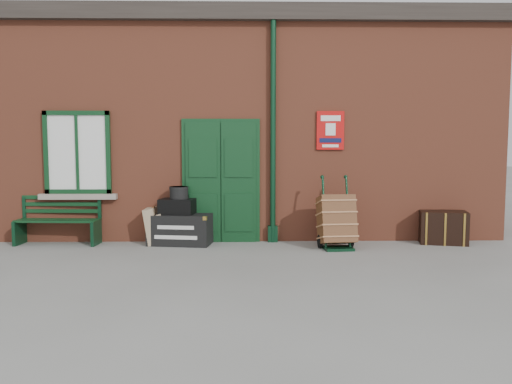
{
  "coord_description": "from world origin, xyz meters",
  "views": [
    {
      "loc": [
        0.18,
        -7.66,
        1.72
      ],
      "look_at": [
        0.33,
        0.6,
        1.0
      ],
      "focal_mm": 35.0,
      "sensor_mm": 36.0,
      "label": 1
    }
  ],
  "objects_px": {
    "bench": "(59,219)",
    "dark_trunk": "(443,227)",
    "porter_trolley": "(336,221)",
    "houdini_trunk": "(181,229)"
  },
  "relations": [
    {
      "from": "houdini_trunk",
      "to": "porter_trolley",
      "type": "xyz_separation_m",
      "value": [
        2.74,
        -0.41,
        0.2
      ]
    },
    {
      "from": "bench",
      "to": "houdini_trunk",
      "type": "distance_m",
      "value": 2.21
    },
    {
      "from": "porter_trolley",
      "to": "dark_trunk",
      "type": "xyz_separation_m",
      "value": [
        2.02,
        0.41,
        -0.18
      ]
    },
    {
      "from": "dark_trunk",
      "to": "houdini_trunk",
      "type": "bearing_deg",
      "value": -166.75
    },
    {
      "from": "bench",
      "to": "porter_trolley",
      "type": "height_order",
      "value": "porter_trolley"
    },
    {
      "from": "bench",
      "to": "houdini_trunk",
      "type": "bearing_deg",
      "value": 0.86
    },
    {
      "from": "houdini_trunk",
      "to": "bench",
      "type": "bearing_deg",
      "value": -173.2
    },
    {
      "from": "houdini_trunk",
      "to": "porter_trolley",
      "type": "bearing_deg",
      "value": 0.12
    },
    {
      "from": "bench",
      "to": "dark_trunk",
      "type": "relative_size",
      "value": 1.81
    },
    {
      "from": "houdini_trunk",
      "to": "dark_trunk",
      "type": "bearing_deg",
      "value": 8.64
    }
  ]
}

